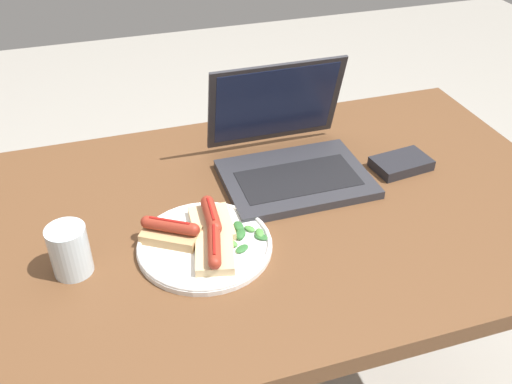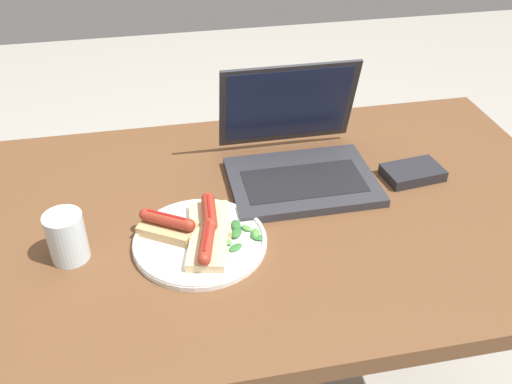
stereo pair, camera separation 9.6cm
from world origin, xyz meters
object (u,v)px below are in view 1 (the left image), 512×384
laptop (290,156)px  drinking_glass (70,250)px  plate (205,245)px  external_drive (401,164)px

laptop → drinking_glass: 0.50m
plate → drinking_glass: (-0.23, 0.01, 0.04)m
plate → external_drive: bearing=15.4°
laptop → drinking_glass: laptop is taller
drinking_glass → laptop: bearing=20.9°
laptop → drinking_glass: bearing=-159.1°
laptop → drinking_glass: size_ratio=3.26×
drinking_glass → external_drive: size_ratio=0.70×
laptop → plate: (-0.23, -0.19, -0.03)m
plate → external_drive: (0.47, 0.13, 0.00)m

